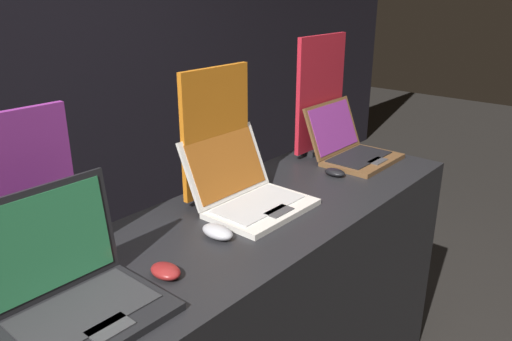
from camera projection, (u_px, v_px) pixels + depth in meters
name	position (u px, v px, depth m)	size (l,w,h in m)	color
wall_back	(9.00, 51.00, 2.62)	(8.00, 0.05, 2.80)	black
display_counter	(256.00, 330.00, 1.89)	(1.83, 0.61, 0.99)	black
laptop_front	(73.00, 287.00, 1.17)	(0.35, 0.31, 0.29)	black
mouse_front	(166.00, 271.00, 1.33)	(0.07, 0.10, 0.03)	maroon
promo_stand_front	(12.00, 202.00, 1.27)	(0.34, 0.07, 0.45)	black
laptop_middle	(248.00, 191.00, 1.74)	(0.36, 0.35, 0.25)	silver
mouse_middle	(218.00, 232.00, 1.53)	(0.07, 0.11, 0.04)	#B2B2B7
promo_stand_middle	(216.00, 137.00, 1.77)	(0.32, 0.07, 0.47)	black
laptop_back	(351.00, 147.00, 2.22)	(0.35, 0.33, 0.24)	brown
mouse_back	(335.00, 172.00, 2.04)	(0.06, 0.09, 0.03)	black
promo_stand_back	(320.00, 98.00, 2.25)	(0.35, 0.07, 0.53)	black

